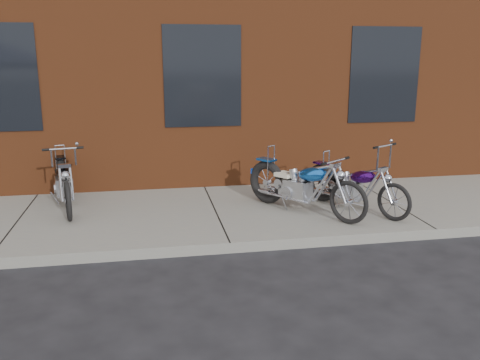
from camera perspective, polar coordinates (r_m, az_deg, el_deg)
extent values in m
plane|color=black|center=(6.84, -1.10, -8.25)|extent=(120.00, 120.00, 0.00)
cube|color=gray|center=(8.21, -2.81, -3.89)|extent=(22.00, 3.00, 0.15)
cube|color=brown|center=(14.37, -6.68, 19.44)|extent=(22.00, 10.00, 8.00)
torus|color=black|center=(8.63, 9.85, -0.46)|extent=(0.43, 0.62, 0.64)
torus|color=black|center=(7.86, 17.73, -2.58)|extent=(0.35, 0.53, 0.58)
cube|color=#9A9FAB|center=(8.30, 12.89, -1.25)|extent=(0.40, 0.43, 0.27)
ellipsoid|color=#380B5F|center=(8.10, 14.40, 0.17)|extent=(0.45, 0.54, 0.27)
cube|color=black|center=(8.39, 11.68, 0.23)|extent=(0.31, 0.32, 0.05)
cylinder|color=silver|center=(7.86, 17.17, -0.77)|extent=(0.16, 0.24, 0.48)
cylinder|color=silver|center=(7.80, 16.78, 3.60)|extent=(0.44, 0.27, 0.03)
cylinder|color=silver|center=(8.51, 10.32, 1.66)|extent=(0.03, 0.03, 0.43)
cylinder|color=silver|center=(8.52, 12.22, -1.63)|extent=(0.44, 0.72, 0.04)
torus|color=black|center=(8.40, 3.82, -0.40)|extent=(0.54, 0.67, 0.72)
torus|color=black|center=(7.54, 13.04, -2.68)|extent=(0.44, 0.57, 0.65)
cube|color=#9A9FAB|center=(8.02, 7.34, -1.24)|extent=(0.46, 0.49, 0.30)
ellipsoid|color=blue|center=(7.80, 9.06, 0.46)|extent=(0.53, 0.60, 0.31)
cube|color=beige|center=(8.13, 5.90, 0.45)|extent=(0.36, 0.37, 0.06)
cylinder|color=silver|center=(7.53, 12.33, -0.58)|extent=(0.20, 0.26, 0.54)
cylinder|color=silver|center=(7.52, 11.64, 1.97)|extent=(0.47, 0.35, 0.03)
cylinder|color=silver|center=(8.27, 4.29, 2.07)|extent=(0.03, 0.03, 0.48)
cylinder|color=silver|center=(8.28, 6.58, -1.69)|extent=(0.57, 0.76, 0.05)
torus|color=black|center=(9.29, -19.31, 0.08)|extent=(0.27, 0.69, 0.68)
torus|color=black|center=(7.87, -18.66, -2.53)|extent=(0.19, 0.61, 0.61)
cube|color=#9A9FAB|center=(8.71, -19.08, -0.85)|extent=(0.33, 0.42, 0.28)
ellipsoid|color=black|center=(8.39, -19.11, 0.53)|extent=(0.35, 0.56, 0.29)
cube|color=black|center=(8.90, -19.27, 0.69)|extent=(0.28, 0.30, 0.06)
cylinder|color=silver|center=(7.92, -18.86, -0.58)|extent=(0.09, 0.28, 0.51)
cylinder|color=silver|center=(7.93, -19.20, 3.20)|extent=(0.51, 0.13, 0.03)
cylinder|color=silver|center=(9.14, -19.46, 2.15)|extent=(0.02, 0.02, 0.45)
cylinder|color=silver|center=(8.94, -18.38, -1.24)|extent=(0.22, 0.84, 0.05)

